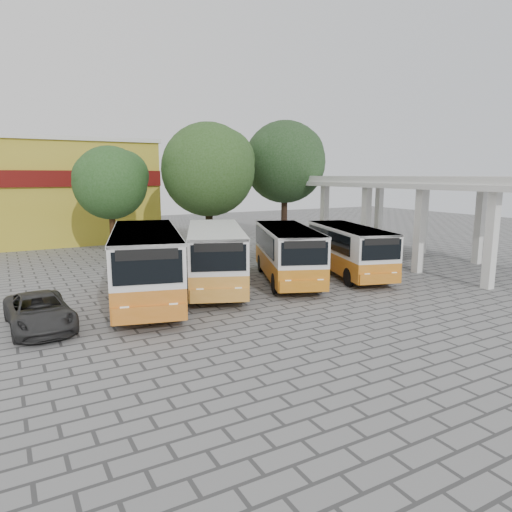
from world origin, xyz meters
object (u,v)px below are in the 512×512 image
bus_far_left (146,261)px  bus_far_right (349,247)px  bus_centre_left (216,253)px  parked_car (39,312)px  bus_centre_right (287,250)px

bus_far_left → bus_far_right: size_ratio=1.17×
bus_centre_left → parked_car: 8.44m
parked_car → bus_centre_right: bearing=5.4°
bus_far_left → bus_centre_left: (3.64, 0.81, -0.11)m
bus_centre_left → bus_centre_right: (3.87, -0.45, -0.10)m
parked_car → bus_centre_left: bearing=12.7°
bus_far_left → bus_centre_left: bus_far_left is taller
bus_centre_left → bus_far_right: 7.64m
bus_far_left → bus_centre_right: bearing=17.5°
bus_far_left → bus_far_right: bus_far_left is taller
parked_car → bus_far_left: bearing=16.0°
bus_centre_right → bus_centre_left: bearing=-164.7°
bus_far_left → bus_centre_right: (7.51, 0.36, -0.21)m
bus_far_left → parked_car: (-4.39, -1.58, -1.21)m
bus_far_right → bus_centre_left: bearing=-170.1°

